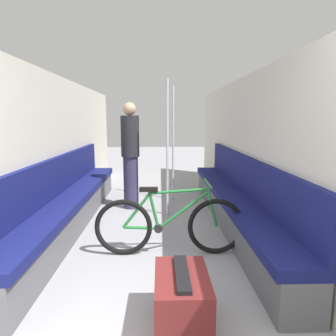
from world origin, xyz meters
The scene contains 9 objects.
wall_left centered at (-1.38, 2.75, 1.05)m, with size 0.10×8.70×2.10m, color beige.
wall_right centered at (1.38, 2.75, 1.05)m, with size 0.10×8.70×2.10m, color beige.
bench_seat_row_left centered at (-1.14, 3.00, 0.32)m, with size 0.43×4.36×0.98m.
bench_seat_row_right centered at (1.14, 3.00, 0.32)m, with size 0.43×4.36×0.98m.
bicycle centered at (0.21, 2.10, 0.34)m, with size 1.65×0.46×0.82m.
grab_pole_near centered at (0.22, 3.50, 1.01)m, with size 0.08×0.08×2.08m.
grab_pole_far centered at (0.34, 4.43, 1.01)m, with size 0.08×0.08×2.08m.
passenger_standing centered at (-0.38, 3.89, 0.91)m, with size 0.30×0.30×1.75m.
luggage_bag centered at (0.25, 0.90, 0.21)m, with size 0.38×0.58×0.44m.
Camera 1 is at (0.10, -1.04, 1.49)m, focal length 32.00 mm.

